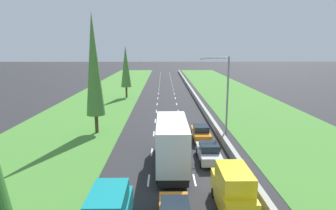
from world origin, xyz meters
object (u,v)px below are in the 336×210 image
silver_sedan_right_lane (208,152)px  poplar_tree_second (94,65)px  street_light_mast (224,91)px  white_box_truck_centre_lane (172,142)px  yellow_van_right_lane (233,190)px  orange_sedan_right_lane (201,133)px  poplar_tree_third (126,67)px

silver_sedan_right_lane → poplar_tree_second: 16.44m
street_light_mast → white_box_truck_centre_lane: bearing=-127.1°
silver_sedan_right_lane → white_box_truck_centre_lane: white_box_truck_centre_lane is taller
white_box_truck_centre_lane → poplar_tree_second: 14.33m
poplar_tree_second → yellow_van_right_lane: bearing=-54.0°
yellow_van_right_lane → poplar_tree_second: bearing=126.0°
white_box_truck_centre_lane → poplar_tree_second: (-8.58, 9.90, 5.80)m
poplar_tree_second → street_light_mast: poplar_tree_second is taller
poplar_tree_second → silver_sedan_right_lane: bearing=-36.4°
orange_sedan_right_lane → poplar_tree_third: 30.03m
white_box_truck_centre_lane → poplar_tree_third: size_ratio=0.91×
poplar_tree_third → street_light_mast: 29.92m
white_box_truck_centre_lane → street_light_mast: (6.01, 7.93, 3.05)m
yellow_van_right_lane → poplar_tree_third: bearing=105.9°
yellow_van_right_lane → poplar_tree_second: (-12.15, 16.72, 6.59)m
orange_sedan_right_lane → poplar_tree_second: 14.25m
orange_sedan_right_lane → silver_sedan_right_lane: bearing=-90.8°
silver_sedan_right_lane → white_box_truck_centre_lane: bearing=-161.5°
silver_sedan_right_lane → poplar_tree_second: (-11.90, 8.79, 7.17)m
yellow_van_right_lane → poplar_tree_third: poplar_tree_third is taller
poplar_tree_second → street_light_mast: 14.98m
silver_sedan_right_lane → street_light_mast: (2.69, 6.82, 4.42)m
white_box_truck_centre_lane → poplar_tree_third: (-8.16, 34.27, 4.03)m
yellow_van_right_lane → poplar_tree_second: 21.69m
yellow_van_right_lane → street_light_mast: (2.44, 14.75, 3.83)m
poplar_tree_third → orange_sedan_right_lane: bearing=-67.0°
silver_sedan_right_lane → orange_sedan_right_lane: size_ratio=1.00×
poplar_tree_second → street_light_mast: size_ratio=1.54×
orange_sedan_right_lane → street_light_mast: size_ratio=0.50×
white_box_truck_centre_lane → poplar_tree_third: poplar_tree_third is taller
silver_sedan_right_lane → street_light_mast: street_light_mast is taller
white_box_truck_centre_lane → yellow_van_right_lane: bearing=-62.4°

